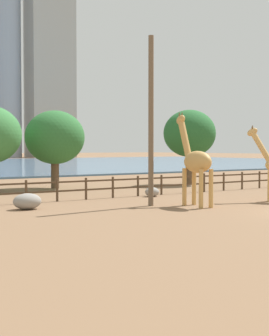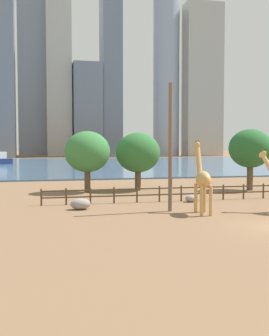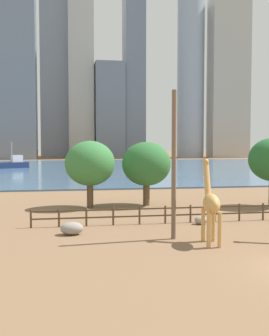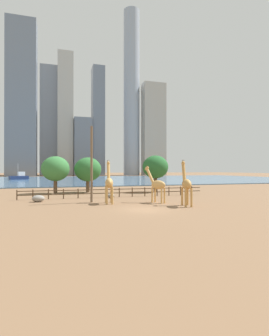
# 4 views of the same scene
# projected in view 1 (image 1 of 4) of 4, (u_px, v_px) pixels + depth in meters

# --- Properties ---
(giraffe_tall) EXTENTS (1.16, 3.22, 5.07)m
(giraffe_tall) POSITION_uv_depth(u_px,v_px,m) (196.00, 161.00, 27.04)
(giraffe_tall) COLOR tan
(giraffe_tall) RESTS_ON ground
(utility_pole) EXTENTS (0.28, 0.28, 8.99)m
(utility_pole) POSITION_uv_depth(u_px,v_px,m) (151.00, 121.00, 27.19)
(utility_pole) COLOR brown
(utility_pole) RESTS_ON ground
(boulder_near_fence) EXTENTS (0.95, 0.79, 0.59)m
(boulder_near_fence) POSITION_uv_depth(u_px,v_px,m) (152.00, 192.00, 32.51)
(boulder_near_fence) COLOR gray
(boulder_near_fence) RESTS_ON ground
(boulder_by_pole) EXTENTS (1.46, 1.08, 0.81)m
(boulder_by_pole) POSITION_uv_depth(u_px,v_px,m) (27.00, 201.00, 25.69)
(boulder_by_pole) COLOR gray
(boulder_by_pole) RESTS_ON ground
(enclosure_fence) EXTENTS (26.12, 0.14, 1.30)m
(enclosure_fence) POSITION_uv_depth(u_px,v_px,m) (154.00, 184.00, 33.55)
(enclosure_fence) COLOR #4C3826
(enclosure_fence) RESTS_ON ground
(tree_left_large) EXTENTS (4.53, 4.53, 5.93)m
(tree_left_large) POSITION_uv_depth(u_px,v_px,m) (55.00, 138.00, 39.03)
(tree_left_large) COLOR brown
(tree_left_large) RESTS_ON ground
(tree_right_tall) EXTENTS (4.40, 4.40, 6.29)m
(tree_right_tall) POSITION_uv_depth(u_px,v_px,m) (190.00, 134.00, 43.30)
(tree_right_tall) COLOR brown
(tree_right_tall) RESTS_ON ground
(skyline_block_right) EXTENTS (15.12, 8.31, 61.35)m
(skyline_block_right) POSITION_uv_depth(u_px,v_px,m) (50.00, 64.00, 168.41)
(skyline_block_right) COLOR #ADA89E
(skyline_block_right) RESTS_ON ground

